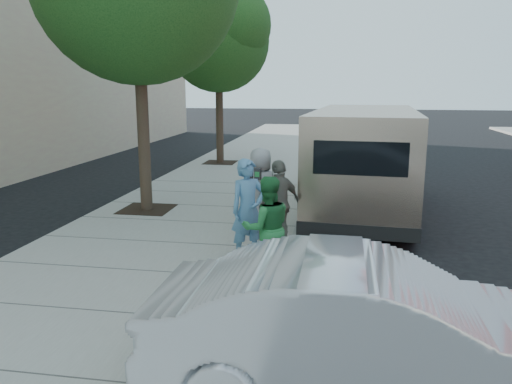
# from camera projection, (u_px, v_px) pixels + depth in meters

# --- Properties ---
(ground) EXTENTS (120.00, 120.00, 0.00)m
(ground) POSITION_uv_depth(u_px,v_px,m) (215.00, 252.00, 9.43)
(ground) COLOR black
(ground) RESTS_ON ground
(sidewalk) EXTENTS (5.00, 60.00, 0.15)m
(sidewalk) POSITION_uv_depth(u_px,v_px,m) (165.00, 246.00, 9.57)
(sidewalk) COLOR gray
(sidewalk) RESTS_ON ground
(curb_face) EXTENTS (0.12, 60.00, 0.16)m
(curb_face) POSITION_uv_depth(u_px,v_px,m) (291.00, 252.00, 9.18)
(curb_face) COLOR gray
(curb_face) RESTS_ON ground
(tree_far) EXTENTS (3.92, 3.80, 6.49)m
(tree_far) POSITION_uv_depth(u_px,v_px,m) (220.00, 36.00, 18.42)
(tree_far) COLOR black
(tree_far) RESTS_ON sidewalk
(parking_meter) EXTENTS (0.30, 0.14, 1.39)m
(parking_meter) POSITION_uv_depth(u_px,v_px,m) (254.00, 188.00, 9.59)
(parking_meter) COLOR gray
(parking_meter) RESTS_ON sidewalk
(van) EXTENTS (2.73, 6.93, 2.52)m
(van) POSITION_uv_depth(u_px,v_px,m) (364.00, 158.00, 12.27)
(van) COLOR tan
(van) RESTS_ON ground
(sedan) EXTENTS (4.45, 1.58, 1.46)m
(sedan) POSITION_uv_depth(u_px,v_px,m) (371.00, 332.00, 4.86)
(sedan) COLOR silver
(sedan) RESTS_ON ground
(person_officer) EXTENTS (0.76, 0.72, 1.74)m
(person_officer) POSITION_uv_depth(u_px,v_px,m) (248.00, 210.00, 8.44)
(person_officer) COLOR #5287AF
(person_officer) RESTS_ON sidewalk
(person_green_shirt) EXTENTS (0.95, 0.85, 1.61)m
(person_green_shirt) POSITION_uv_depth(u_px,v_px,m) (267.00, 228.00, 7.61)
(person_green_shirt) COLOR #297D3D
(person_green_shirt) RESTS_ON sidewalk
(person_gray_shirt) EXTENTS (1.00, 0.88, 1.73)m
(person_gray_shirt) POSITION_uv_depth(u_px,v_px,m) (261.00, 191.00, 10.02)
(person_gray_shirt) COLOR #979699
(person_gray_shirt) RESTS_ON sidewalk
(person_striped_polo) EXTENTS (0.91, 0.98, 1.62)m
(person_striped_polo) POSITION_uv_depth(u_px,v_px,m) (279.00, 204.00, 9.14)
(person_striped_polo) COLOR slate
(person_striped_polo) RESTS_ON sidewalk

